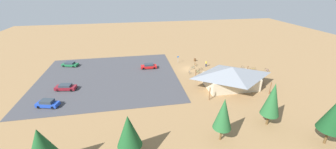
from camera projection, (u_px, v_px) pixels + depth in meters
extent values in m
plane|color=#937047|center=(189.00, 69.00, 58.94)|extent=(160.00, 160.00, 0.00)
cube|color=#424247|center=(109.00, 77.00, 53.75)|extent=(34.96, 32.01, 0.05)
cube|color=beige|center=(231.00, 81.00, 48.35)|extent=(11.40, 7.00, 2.88)
pyramid|color=gray|center=(232.00, 71.00, 47.34)|extent=(14.40, 9.99, 2.12)
cylinder|color=brown|center=(247.00, 71.00, 53.81)|extent=(0.20, 0.20, 2.88)
cylinder|color=brown|center=(196.00, 75.00, 51.47)|extent=(0.20, 0.20, 2.88)
cylinder|color=brown|center=(270.00, 88.00, 45.23)|extent=(0.20, 0.20, 2.88)
cylinder|color=brown|center=(210.00, 94.00, 42.89)|extent=(0.20, 0.20, 2.88)
cylinder|color=brown|center=(195.00, 60.00, 64.73)|extent=(0.60, 0.60, 0.90)
cylinder|color=#99999E|center=(178.00, 59.00, 63.19)|extent=(0.08, 0.08, 2.20)
cube|color=#1959B2|center=(178.00, 57.00, 62.87)|extent=(0.56, 0.04, 0.40)
cylinder|color=brown|center=(268.00, 119.00, 35.58)|extent=(0.38, 0.38, 2.07)
cone|color=#235B2D|center=(272.00, 99.00, 33.99)|extent=(3.03, 3.03, 5.77)
cone|color=#194C23|center=(41.00, 144.00, 24.92)|extent=(3.71, 3.71, 4.55)
cylinder|color=brown|center=(327.00, 136.00, 31.21)|extent=(0.35, 0.35, 2.59)
cone|color=#14421E|center=(335.00, 114.00, 29.60)|extent=(3.66, 3.66, 5.37)
cone|color=#194C23|center=(129.00, 131.00, 27.32)|extent=(3.39, 3.39, 4.75)
cylinder|color=brown|center=(221.00, 133.00, 32.00)|extent=(0.30, 0.30, 2.30)
cone|color=#235B2D|center=(223.00, 114.00, 30.52)|extent=(2.81, 2.81, 5.02)
torus|color=black|center=(244.00, 69.00, 58.30)|extent=(0.14, 0.71, 0.71)
torus|color=black|center=(242.00, 67.00, 59.20)|extent=(0.14, 0.71, 0.71)
cylinder|color=silver|center=(243.00, 68.00, 58.70)|extent=(0.17, 0.95, 0.04)
cylinder|color=silver|center=(244.00, 68.00, 58.50)|extent=(0.04, 0.04, 0.43)
cube|color=black|center=(244.00, 67.00, 58.41)|extent=(0.11, 0.21, 0.05)
cylinder|color=silver|center=(242.00, 67.00, 59.02)|extent=(0.04, 0.04, 0.42)
cylinder|color=black|center=(242.00, 66.00, 58.94)|extent=(0.48, 0.10, 0.03)
torus|color=black|center=(199.00, 72.00, 55.85)|extent=(0.38, 0.69, 0.75)
torus|color=black|center=(196.00, 71.00, 56.58)|extent=(0.38, 0.69, 0.75)
cylinder|color=#1E7F38|center=(198.00, 71.00, 56.17)|extent=(0.45, 0.84, 0.04)
cylinder|color=#1E7F38|center=(198.00, 71.00, 56.01)|extent=(0.04, 0.04, 0.39)
cube|color=black|center=(198.00, 71.00, 55.93)|extent=(0.16, 0.21, 0.05)
cylinder|color=#1E7F38|center=(197.00, 70.00, 56.41)|extent=(0.04, 0.04, 0.47)
cylinder|color=black|center=(197.00, 70.00, 56.32)|extent=(0.44, 0.25, 0.03)
torus|color=black|center=(191.00, 68.00, 58.41)|extent=(0.69, 0.31, 0.73)
torus|color=black|center=(194.00, 68.00, 58.90)|extent=(0.69, 0.31, 0.73)
cylinder|color=#197A7F|center=(192.00, 68.00, 58.60)|extent=(0.86, 0.38, 0.04)
cylinder|color=#197A7F|center=(192.00, 67.00, 58.47)|extent=(0.04, 0.04, 0.46)
cube|color=black|center=(192.00, 67.00, 58.38)|extent=(0.22, 0.15, 0.05)
cylinder|color=#197A7F|center=(193.00, 67.00, 58.75)|extent=(0.04, 0.04, 0.50)
cylinder|color=black|center=(194.00, 66.00, 58.65)|extent=(0.21, 0.46, 0.03)
torus|color=black|center=(190.00, 73.00, 55.38)|extent=(0.09, 0.69, 0.68)
torus|color=black|center=(189.00, 72.00, 56.33)|extent=(0.09, 0.69, 0.68)
cylinder|color=#B7B7BC|center=(190.00, 72.00, 55.81)|extent=(0.10, 0.96, 0.04)
cylinder|color=#B7B7BC|center=(190.00, 72.00, 55.61)|extent=(0.04, 0.04, 0.39)
cube|color=black|center=(190.00, 71.00, 55.53)|extent=(0.09, 0.21, 0.05)
cylinder|color=#B7B7BC|center=(189.00, 71.00, 56.14)|extent=(0.04, 0.04, 0.47)
cylinder|color=black|center=(189.00, 70.00, 56.04)|extent=(0.48, 0.07, 0.03)
torus|color=black|center=(268.00, 71.00, 56.66)|extent=(0.10, 0.75, 0.75)
torus|color=black|center=(266.00, 70.00, 57.51)|extent=(0.10, 0.75, 0.75)
cylinder|color=#722D9E|center=(267.00, 70.00, 57.03)|extent=(0.11, 0.88, 0.04)
cylinder|color=#722D9E|center=(268.00, 70.00, 56.85)|extent=(0.04, 0.04, 0.42)
cube|color=black|center=(268.00, 69.00, 56.76)|extent=(0.10, 0.21, 0.05)
cylinder|color=#722D9E|center=(266.00, 69.00, 57.32)|extent=(0.04, 0.04, 0.49)
cylinder|color=black|center=(266.00, 68.00, 57.22)|extent=(0.48, 0.07, 0.03)
torus|color=black|center=(255.00, 69.00, 58.09)|extent=(0.70, 0.15, 0.70)
torus|color=black|center=(251.00, 69.00, 58.06)|extent=(0.70, 0.15, 0.70)
cylinder|color=yellow|center=(253.00, 69.00, 58.03)|extent=(0.91, 0.18, 0.04)
cylinder|color=yellow|center=(254.00, 68.00, 57.99)|extent=(0.04, 0.04, 0.44)
cube|color=black|center=(254.00, 68.00, 57.90)|extent=(0.21, 0.11, 0.05)
cylinder|color=yellow|center=(252.00, 68.00, 57.98)|extent=(0.04, 0.04, 0.42)
cylinder|color=black|center=(252.00, 68.00, 57.90)|extent=(0.11, 0.48, 0.03)
torus|color=black|center=(196.00, 65.00, 60.63)|extent=(0.14, 0.73, 0.73)
torus|color=black|center=(195.00, 64.00, 61.57)|extent=(0.14, 0.73, 0.73)
cylinder|color=orange|center=(196.00, 64.00, 61.05)|extent=(0.17, 0.99, 0.04)
cylinder|color=orange|center=(196.00, 64.00, 60.84)|extent=(0.04, 0.04, 0.44)
cube|color=black|center=(196.00, 64.00, 60.75)|extent=(0.11, 0.21, 0.05)
cylinder|color=orange|center=(195.00, 63.00, 61.37)|extent=(0.04, 0.04, 0.52)
cylinder|color=black|center=(195.00, 63.00, 61.26)|extent=(0.48, 0.10, 0.03)
torus|color=black|center=(202.00, 69.00, 58.17)|extent=(0.66, 0.22, 0.68)
torus|color=black|center=(199.00, 70.00, 57.72)|extent=(0.66, 0.22, 0.68)
cylinder|color=black|center=(200.00, 69.00, 57.90)|extent=(0.98, 0.31, 0.04)
cylinder|color=black|center=(201.00, 68.00, 57.95)|extent=(0.04, 0.04, 0.38)
cube|color=black|center=(201.00, 68.00, 57.87)|extent=(0.21, 0.13, 0.05)
cylinder|color=black|center=(199.00, 69.00, 57.68)|extent=(0.04, 0.04, 0.43)
cylinder|color=black|center=(199.00, 68.00, 57.59)|extent=(0.16, 0.47, 0.03)
cube|color=#1E42B2|center=(48.00, 104.00, 40.73)|extent=(4.52, 2.79, 0.70)
cube|color=#2D3842|center=(47.00, 101.00, 40.47)|extent=(2.68, 2.11, 0.60)
cylinder|color=black|center=(39.00, 107.00, 40.22)|extent=(0.68, 0.38, 0.64)
cylinder|color=black|center=(44.00, 103.00, 41.64)|extent=(0.68, 0.38, 0.64)
cylinder|color=black|center=(53.00, 108.00, 40.02)|extent=(0.68, 0.38, 0.64)
cylinder|color=black|center=(57.00, 103.00, 41.44)|extent=(0.68, 0.38, 0.64)
cube|color=maroon|center=(66.00, 88.00, 47.18)|extent=(4.78, 2.60, 0.68)
cube|color=#2D3842|center=(65.00, 85.00, 46.94)|extent=(2.78, 2.04, 0.48)
cylinder|color=black|center=(58.00, 90.00, 46.51)|extent=(0.67, 0.33, 0.64)
cylinder|color=black|center=(61.00, 87.00, 48.01)|extent=(0.67, 0.33, 0.64)
cylinder|color=black|center=(71.00, 90.00, 46.55)|extent=(0.67, 0.33, 0.64)
cylinder|color=black|center=(74.00, 87.00, 48.04)|extent=(0.67, 0.33, 0.64)
cube|color=red|center=(149.00, 67.00, 59.10)|extent=(4.51, 1.93, 0.66)
cube|color=#2D3842|center=(149.00, 65.00, 58.86)|extent=(2.54, 1.66, 0.52)
cylinder|color=black|center=(144.00, 69.00, 58.27)|extent=(0.65, 0.24, 0.64)
cylinder|color=black|center=(143.00, 67.00, 59.70)|extent=(0.65, 0.24, 0.64)
cylinder|color=black|center=(154.00, 68.00, 58.70)|extent=(0.65, 0.24, 0.64)
cylinder|color=black|center=(154.00, 66.00, 60.12)|extent=(0.65, 0.24, 0.64)
cube|color=#1E6B3D|center=(70.00, 65.00, 60.62)|extent=(4.85, 3.12, 0.59)
cube|color=#2D3842|center=(70.00, 63.00, 60.40)|extent=(2.90, 2.32, 0.49)
cylinder|color=black|center=(64.00, 66.00, 60.11)|extent=(0.68, 0.40, 0.64)
cylinder|color=black|center=(67.00, 64.00, 61.61)|extent=(0.68, 0.40, 0.64)
cylinder|color=black|center=(74.00, 66.00, 59.79)|extent=(0.68, 0.40, 0.64)
cylinder|color=black|center=(77.00, 64.00, 61.28)|extent=(0.68, 0.40, 0.64)
cube|color=#2D3347|center=(206.00, 65.00, 60.60)|extent=(0.35, 0.28, 0.92)
cylinder|color=yellow|center=(206.00, 62.00, 60.28)|extent=(0.36, 0.36, 0.66)
sphere|color=tan|center=(206.00, 61.00, 60.10)|extent=(0.24, 0.24, 0.24)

